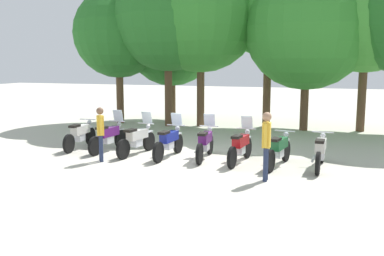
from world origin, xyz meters
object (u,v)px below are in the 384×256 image
object	(u,v)px
tree_5	(307,27)
tree_6	(366,17)
motorcycle_1	(109,136)
motorcycle_4	(205,143)
motorcycle_2	(137,139)
person_1	(266,140)
tree_3	(201,13)
tree_2	(168,17)
tree_4	(269,13)
motorcycle_5	(241,146)
motorcycle_7	(320,151)
motorcycle_3	(169,141)
tree_1	(172,40)
motorcycle_6	(279,150)
tree_0	(119,33)
motorcycle_0	(80,135)
person_0	(100,130)

from	to	relation	value
tree_5	tree_6	distance (m)	2.47
motorcycle_1	tree_6	size ratio (longest dim) A/B	0.30
motorcycle_4	tree_5	bearing A→B (deg)	-23.97
motorcycle_2	person_1	bearing A→B (deg)	-105.25
tree_3	tree_6	xyz separation A→B (m)	(7.17, 0.68, -0.37)
tree_2	motorcycle_4	bearing A→B (deg)	-59.27
tree_4	motorcycle_5	bearing A→B (deg)	-86.36
motorcycle_4	motorcycle_7	world-z (taller)	motorcycle_4
tree_2	tree_5	world-z (taller)	tree_2
motorcycle_3	tree_1	world-z (taller)	tree_1
motorcycle_5	motorcycle_7	distance (m)	2.32
motorcycle_6	tree_0	xyz separation A→B (m)	(-8.76, 6.77, 3.92)
motorcycle_0	motorcycle_3	size ratio (longest dim) A/B	1.00
motorcycle_6	tree_5	size ratio (longest dim) A/B	0.30
motorcycle_3	tree_4	bearing A→B (deg)	-10.96
motorcycle_6	tree_4	world-z (taller)	tree_4
motorcycle_6	tree_2	distance (m)	10.14
tree_0	motorcycle_4	bearing A→B (deg)	-45.28
motorcycle_0	tree_6	size ratio (longest dim) A/B	0.30
motorcycle_5	motorcycle_6	size ratio (longest dim) A/B	1.01
tree_4	tree_2	bearing A→B (deg)	-164.53
motorcycle_2	tree_0	distance (m)	8.69
motorcycle_4	tree_0	size ratio (longest dim) A/B	0.33
motorcycle_5	motorcycle_0	bearing A→B (deg)	91.68
motorcycle_2	motorcycle_1	bearing A→B (deg)	88.47
motorcycle_3	tree_6	world-z (taller)	tree_6
motorcycle_6	tree_5	bearing A→B (deg)	8.26
tree_2	tree_4	distance (m)	4.63
motorcycle_6	tree_3	world-z (taller)	tree_3
person_1	tree_5	size ratio (longest dim) A/B	0.25
motorcycle_2	motorcycle_4	distance (m)	2.32
motorcycle_7	person_0	size ratio (longest dim) A/B	1.31
motorcycle_3	motorcycle_7	bearing A→B (deg)	-87.32
motorcycle_3	tree_3	distance (m)	8.55
motorcycle_3	tree_5	world-z (taller)	tree_5
tree_1	tree_2	world-z (taller)	tree_2
motorcycle_1	motorcycle_5	bearing A→B (deg)	-88.99
motorcycle_1	tree_5	bearing A→B (deg)	-36.35
motorcycle_5	person_0	size ratio (longest dim) A/B	1.31
tree_6	tree_1	bearing A→B (deg)	174.98
motorcycle_2	tree_0	world-z (taller)	tree_0
tree_6	motorcycle_4	bearing A→B (deg)	-122.74
tree_2	tree_5	bearing A→B (deg)	6.06
motorcycle_0	tree_3	xyz separation A→B (m)	(2.31, 6.68, 4.77)
motorcycle_7	person_0	world-z (taller)	person_0
motorcycle_0	tree_2	distance (m)	7.77
motorcycle_2	motorcycle_4	xyz separation A→B (m)	(2.31, 0.10, 0.00)
motorcycle_6	motorcycle_0	bearing A→B (deg)	95.59
motorcycle_2	tree_2	size ratio (longest dim) A/B	0.29
person_1	tree_5	distance (m)	9.64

